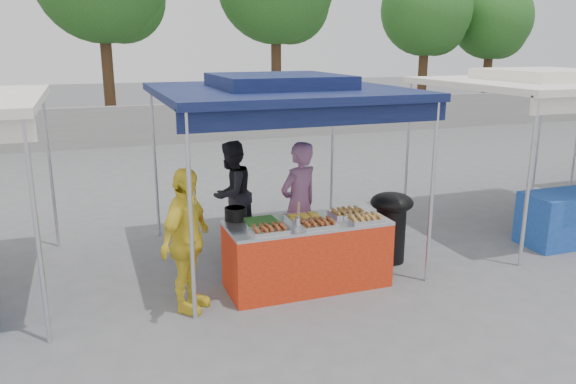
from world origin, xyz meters
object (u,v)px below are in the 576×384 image
object	(u,v)px
wok_burner	(391,221)
helper_man	(232,194)
vendor_woman	(299,205)
vendor_table	(307,254)
cooking_pot	(236,214)
customer_person	(186,241)

from	to	relation	value
wok_burner	helper_man	distance (m)	2.38
vendor_woman	vendor_table	bearing A→B (deg)	53.56
vendor_table	cooking_pot	bearing A→B (deg)	156.20
vendor_table	wok_burner	bearing A→B (deg)	14.99
wok_burner	vendor_woman	world-z (taller)	vendor_woman
vendor_woman	helper_man	xyz separation A→B (m)	(-0.65, 1.12, -0.07)
vendor_table	vendor_woman	bearing A→B (deg)	77.52
vendor_woman	helper_man	distance (m)	1.30
customer_person	vendor_table	bearing A→B (deg)	-46.46
customer_person	helper_man	bearing A→B (deg)	10.41
vendor_woman	helper_man	bearing A→B (deg)	-83.93
cooking_pot	vendor_woman	world-z (taller)	vendor_woman
cooking_pot	customer_person	world-z (taller)	customer_person
vendor_table	helper_man	size ratio (longest dim) A/B	1.26
helper_man	vendor_woman	bearing A→B (deg)	79.36
wok_burner	vendor_woman	distance (m)	1.31
wok_burner	customer_person	bearing A→B (deg)	-158.28
wok_burner	helper_man	xyz separation A→B (m)	(-1.90, 1.42, 0.21)
cooking_pot	customer_person	distance (m)	0.87
vendor_woman	customer_person	xyz separation A→B (m)	(-1.67, -0.82, -0.03)
vendor_table	wok_burner	xyz separation A→B (m)	(1.40, 0.38, 0.17)
helper_man	customer_person	world-z (taller)	customer_person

